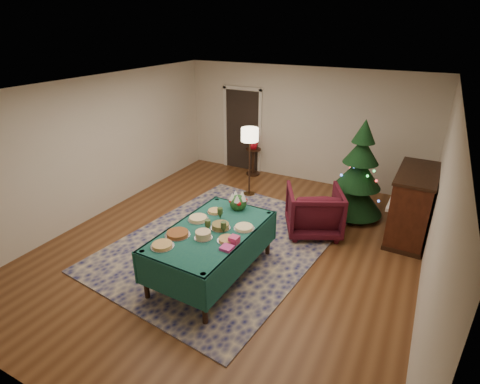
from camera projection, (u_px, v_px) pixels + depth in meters
The scene contains 24 objects.
room_shell at pixel (232, 174), 6.04m from camera, with size 7.00×7.00×7.00m.
doorway at pixel (242, 128), 9.63m from camera, with size 1.08×0.04×2.16m.
rug at pixel (223, 243), 6.65m from camera, with size 3.20×4.20×0.02m, color #161A53.
buffet_table at pixel (211, 239), 5.57m from camera, with size 1.28×2.09×0.80m.
platter_0 at pixel (162, 245), 5.09m from camera, with size 0.32×0.32×0.05m.
platter_1 at pixel (178, 234), 5.36m from camera, with size 0.37×0.37×0.06m.
platter_2 at pixel (203, 235), 5.29m from camera, with size 0.26×0.26×0.11m.
platter_3 at pixel (227, 240), 5.23m from camera, with size 0.28×0.28×0.04m.
platter_4 at pixel (198, 219), 5.78m from camera, with size 0.32×0.32×0.06m.
platter_5 at pixel (220, 226), 5.55m from camera, with size 0.30×0.30×0.08m.
platter_6 at pixel (244, 227), 5.54m from camera, with size 0.31×0.31×0.04m.
platter_7 at pixel (215, 211), 6.01m from camera, with size 0.26×0.26×0.04m.
goblet_0 at pixel (220, 213), 5.78m from camera, with size 0.08×0.08×0.19m.
goblet_1 at pixel (224, 227), 5.39m from camera, with size 0.08×0.08×0.19m.
goblet_2 at pixel (208, 225), 5.44m from camera, with size 0.08×0.08×0.19m.
napkin_stack at pixel (227, 248), 5.04m from camera, with size 0.16×0.16×0.04m, color #D13A8E.
gift_box at pixel (234, 240), 5.16m from camera, with size 0.13×0.13×0.11m, color #DE3D79.
centerpiece at pixel (238, 201), 6.08m from camera, with size 0.29×0.29×0.33m.
armchair at pixel (314, 209), 6.82m from camera, with size 0.95×0.89×0.97m, color #430E19.
floor_lamp at pixel (250, 139), 7.99m from camera, with size 0.38×0.38×1.55m.
side_table at pixel (253, 162), 9.53m from camera, with size 0.39×0.39×0.69m.
potted_plant at pixel (253, 144), 9.33m from camera, with size 0.24×0.43×0.24m, color red.
christmas_tree at pixel (359, 175), 7.25m from camera, with size 1.14×1.14×1.98m.
piano at pixel (412, 205), 6.65m from camera, with size 0.73×1.48×1.26m.
Camera 1 is at (2.71, -4.93, 3.59)m, focal length 28.00 mm.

